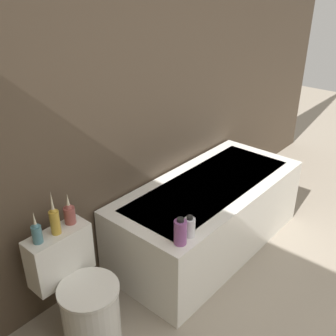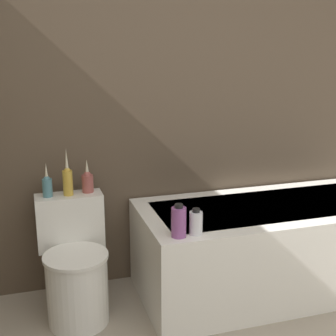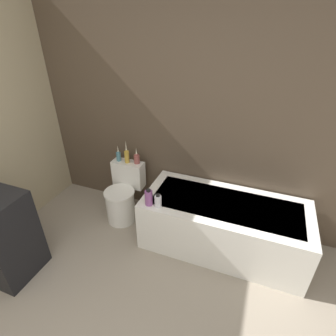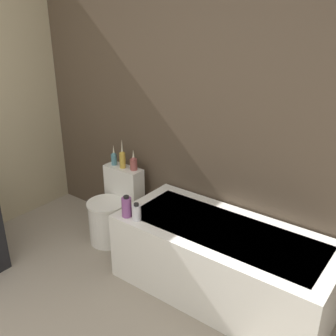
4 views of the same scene
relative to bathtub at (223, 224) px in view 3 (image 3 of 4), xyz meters
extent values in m
cube|color=brown|center=(-0.71, 0.43, 1.01)|extent=(6.40, 0.06, 2.60)
cube|color=white|center=(0.00, 0.00, 0.00)|extent=(1.68, 0.75, 0.57)
cube|color=#B7BCC6|center=(0.00, 0.00, 0.28)|extent=(1.48, 0.55, 0.01)
cylinder|color=white|center=(-1.23, -0.03, -0.09)|extent=(0.35, 0.35, 0.40)
cylinder|color=white|center=(-1.23, -0.03, 0.12)|extent=(0.36, 0.36, 0.02)
cube|color=white|center=(-1.23, 0.22, 0.23)|extent=(0.39, 0.16, 0.33)
cylinder|color=teal|center=(-1.35, 0.22, 0.45)|extent=(0.06, 0.06, 0.11)
sphere|color=teal|center=(-1.35, 0.22, 0.50)|extent=(0.04, 0.04, 0.04)
cone|color=beige|center=(-1.35, 0.22, 0.55)|extent=(0.02, 0.02, 0.10)
cylinder|color=gold|center=(-1.23, 0.22, 0.47)|extent=(0.06, 0.06, 0.15)
sphere|color=gold|center=(-1.23, 0.22, 0.55)|extent=(0.04, 0.04, 0.04)
cone|color=beige|center=(-1.23, 0.22, 0.61)|extent=(0.02, 0.02, 0.13)
cylinder|color=#994C47|center=(-1.12, 0.24, 0.45)|extent=(0.07, 0.07, 0.11)
sphere|color=#994C47|center=(-1.12, 0.24, 0.50)|extent=(0.04, 0.04, 0.04)
cone|color=beige|center=(-1.12, 0.24, 0.55)|extent=(0.02, 0.02, 0.09)
cylinder|color=#8C4C8C|center=(-0.72, -0.29, 0.36)|extent=(0.08, 0.08, 0.16)
cylinder|color=black|center=(-0.72, -0.29, 0.45)|extent=(0.04, 0.04, 0.02)
cylinder|color=silver|center=(-0.62, -0.28, 0.34)|extent=(0.07, 0.07, 0.12)
cylinder|color=black|center=(-0.62, -0.28, 0.42)|extent=(0.04, 0.04, 0.02)
camera|label=1|loc=(-2.22, -1.49, 1.77)|focal=42.00mm
camera|label=2|loc=(-1.44, -2.44, 1.28)|focal=50.00mm
camera|label=3|loc=(0.21, -2.17, 1.93)|focal=28.00mm
camera|label=4|loc=(1.18, -2.26, 1.85)|focal=42.00mm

